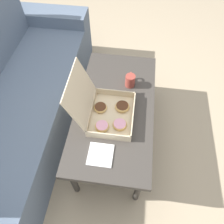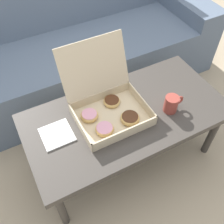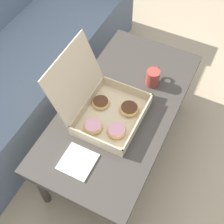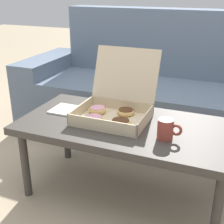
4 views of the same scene
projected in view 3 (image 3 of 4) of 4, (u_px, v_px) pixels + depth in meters
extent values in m
plane|color=tan|center=(111.00, 143.00, 2.06)|extent=(12.00, 12.00, 0.00)
cube|color=slate|center=(24.00, 89.00, 2.05)|extent=(1.76, 0.57, 0.43)
cube|color=#3D3833|center=(121.00, 109.00, 1.71)|extent=(1.14, 0.57, 0.04)
cylinder|color=#3D3833|center=(117.00, 224.00, 1.56)|extent=(0.04, 0.04, 0.40)
cylinder|color=#3D3833|center=(183.00, 85.00, 2.09)|extent=(0.04, 0.04, 0.40)
cylinder|color=#3D3833|center=(41.00, 186.00, 1.68)|extent=(0.04, 0.04, 0.40)
cylinder|color=#3D3833|center=(122.00, 64.00, 2.21)|extent=(0.04, 0.04, 0.40)
cube|color=beige|center=(112.00, 117.00, 1.64)|extent=(0.38, 0.30, 0.01)
cube|color=beige|center=(138.00, 124.00, 1.58)|extent=(0.38, 0.01, 0.06)
cube|color=beige|center=(87.00, 103.00, 1.65)|extent=(0.38, 0.01, 0.06)
cube|color=beige|center=(95.00, 141.00, 1.52)|extent=(0.01, 0.30, 0.06)
cube|color=beige|center=(127.00, 89.00, 1.71)|extent=(0.01, 0.30, 0.06)
cube|color=beige|center=(75.00, 78.00, 1.53)|extent=(0.38, 0.12, 0.28)
torus|color=#E0B266|center=(129.00, 109.00, 1.65)|extent=(0.10, 0.10, 0.03)
cylinder|color=#472614|center=(129.00, 108.00, 1.64)|extent=(0.09, 0.09, 0.02)
torus|color=#E0B266|center=(101.00, 103.00, 1.68)|extent=(0.10, 0.10, 0.03)
cylinder|color=#472614|center=(101.00, 102.00, 1.67)|extent=(0.08, 0.08, 0.01)
torus|color=#E0B266|center=(117.00, 131.00, 1.57)|extent=(0.10, 0.10, 0.03)
cylinder|color=pink|center=(117.00, 130.00, 1.57)|extent=(0.08, 0.08, 0.01)
torus|color=#E0B266|center=(93.00, 127.00, 1.58)|extent=(0.10, 0.10, 0.03)
cylinder|color=pink|center=(93.00, 126.00, 1.58)|extent=(0.08, 0.08, 0.01)
cylinder|color=#993D33|center=(153.00, 78.00, 1.74)|extent=(0.08, 0.08, 0.10)
torus|color=#993D33|center=(156.00, 71.00, 1.77)|extent=(0.06, 0.01, 0.06)
cube|color=white|center=(78.00, 162.00, 1.49)|extent=(0.16, 0.16, 0.01)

